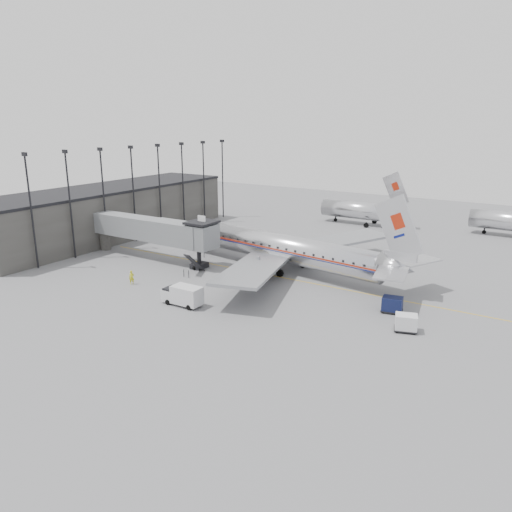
{
  "coord_description": "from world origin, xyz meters",
  "views": [
    {
      "loc": [
        31.34,
        -46.17,
        19.53
      ],
      "look_at": [
        0.01,
        3.09,
        3.2
      ],
      "focal_mm": 35.0,
      "sensor_mm": 36.0,
      "label": 1
    }
  ],
  "objects": [
    {
      "name": "apron_line",
      "position": [
        3.0,
        6.0,
        0.01
      ],
      "size": [
        60.0,
        0.15,
        0.01
      ],
      "primitive_type": "cube",
      "rotation": [
        0.0,
        0.0,
        1.57
      ],
      "color": "gold",
      "rests_on": "ground"
    },
    {
      "name": "airliner",
      "position": [
        0.73,
        8.9,
        2.93
      ],
      "size": [
        36.76,
        33.85,
        11.66
      ],
      "rotation": [
        0.0,
        0.0,
        -0.14
      ],
      "color": "silver",
      "rests_on": "ground"
    },
    {
      "name": "ground",
      "position": [
        0.0,
        0.0,
        0.0
      ],
      "size": [
        160.0,
        160.0,
        0.0
      ],
      "primitive_type": "plane",
      "color": "slate",
      "rests_on": "ground"
    },
    {
      "name": "baggage_cart_white",
      "position": [
        19.95,
        -1.94,
        0.88
      ],
      "size": [
        2.48,
        2.16,
        1.65
      ],
      "rotation": [
        0.0,
        0.0,
        0.31
      ],
      "color": "silver",
      "rests_on": "ground"
    },
    {
      "name": "distant_aircraft_near",
      "position": [
        -1.79,
        42.0,
        2.73
      ],
      "size": [
        16.39,
        3.2,
        10.26
      ],
      "color": "silver",
      "rests_on": "ground"
    },
    {
      "name": "baggage_cart_navy",
      "position": [
        17.37,
        2.0,
        0.88
      ],
      "size": [
        2.34,
        1.93,
        1.66
      ],
      "rotation": [
        0.0,
        0.0,
        0.16
      ],
      "color": "#0E1439",
      "rests_on": "ground"
    },
    {
      "name": "floodlight_masts",
      "position": [
        -27.5,
        13.0,
        8.36
      ],
      "size": [
        0.9,
        42.25,
        15.25
      ],
      "color": "black",
      "rests_on": "ground"
    },
    {
      "name": "service_van",
      "position": [
        -2.29,
        -7.99,
        1.15
      ],
      "size": [
        4.65,
        1.9,
        2.18
      ],
      "rotation": [
        0.0,
        0.0,
        0.01
      ],
      "color": "silver",
      "rests_on": "ground"
    },
    {
      "name": "ramp_worker",
      "position": [
        -12.0,
        -6.0,
        0.85
      ],
      "size": [
        0.74,
        0.71,
        1.71
      ],
      "primitive_type": "imported",
      "rotation": [
        0.0,
        0.0,
        0.66
      ],
      "color": "gold",
      "rests_on": "ground"
    },
    {
      "name": "terminal",
      "position": [
        -34.0,
        10.0,
        4.0
      ],
      "size": [
        12.0,
        46.0,
        8.0
      ],
      "primitive_type": "cube",
      "color": "#373432",
      "rests_on": "ground"
    },
    {
      "name": "jet_bridge",
      "position": [
        -16.66,
        3.67,
        4.18
      ],
      "size": [
        21.0,
        6.2,
        7.1
      ],
      "color": "slate",
      "rests_on": "ground"
    }
  ]
}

